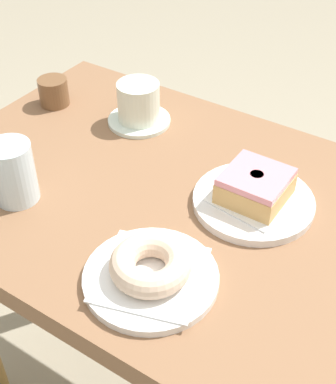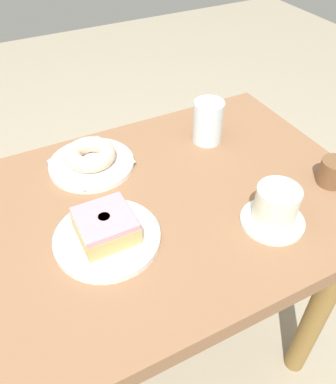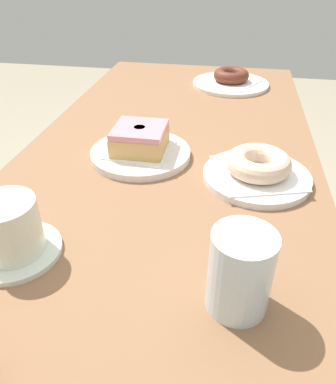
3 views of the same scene
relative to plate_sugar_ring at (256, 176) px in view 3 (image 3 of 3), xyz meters
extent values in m
plane|color=#9D927A|center=(0.11, 0.18, -0.71)|extent=(6.00, 6.00, 0.00)
cube|color=#875F41|center=(0.11, 0.18, -0.03)|extent=(1.27, 0.61, 0.04)
cylinder|color=olive|center=(0.67, -0.03, -0.38)|extent=(0.06, 0.06, 0.67)
cylinder|color=olive|center=(0.67, 0.39, -0.38)|extent=(0.06, 0.06, 0.67)
cylinder|color=white|center=(0.00, 0.00, 0.00)|extent=(0.19, 0.19, 0.01)
cube|color=white|center=(0.00, 0.00, 0.01)|extent=(0.18, 0.18, 0.00)
torus|color=beige|center=(0.00, 0.00, 0.03)|extent=(0.12, 0.12, 0.04)
cylinder|color=white|center=(0.54, 0.07, 0.00)|extent=(0.23, 0.23, 0.01)
cube|color=white|center=(0.54, 0.07, 0.01)|extent=(0.19, 0.19, 0.00)
torus|color=#5F2C1D|center=(0.54, 0.07, 0.02)|extent=(0.11, 0.11, 0.03)
cylinder|color=white|center=(0.05, 0.23, 0.00)|extent=(0.20, 0.20, 0.01)
cube|color=white|center=(0.05, 0.23, 0.01)|extent=(0.13, 0.13, 0.00)
cube|color=tan|center=(0.05, 0.23, 0.03)|extent=(0.10, 0.10, 0.04)
cube|color=pink|center=(0.05, 0.23, 0.05)|extent=(0.10, 0.10, 0.01)
cylinder|color=tan|center=(0.05, 0.23, 0.06)|extent=(0.02, 0.02, 0.00)
cylinder|color=silver|center=(-0.29, 0.03, 0.05)|extent=(0.07, 0.07, 0.11)
cylinder|color=silver|center=(-0.26, 0.33, 0.00)|extent=(0.13, 0.13, 0.01)
cylinder|color=silver|center=(-0.26, 0.33, 0.04)|extent=(0.08, 0.08, 0.08)
cylinder|color=black|center=(-0.26, 0.33, 0.08)|extent=(0.07, 0.07, 0.00)
camera|label=1|loc=(0.30, -0.42, 0.59)|focal=51.36mm
camera|label=2|loc=(0.17, 0.71, 0.56)|focal=36.76mm
camera|label=3|loc=(-0.59, 0.06, 0.35)|focal=34.61mm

